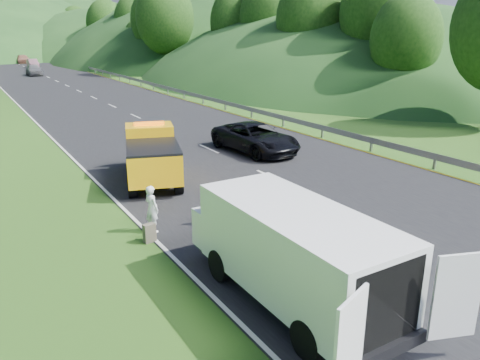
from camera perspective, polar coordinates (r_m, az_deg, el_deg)
ground at (r=16.28m, az=3.18°, el=-4.87°), size 320.00×320.00×0.00m
road_surface at (r=53.98m, az=-19.02°, el=10.20°), size 14.00×200.00×0.02m
guardrail at (r=67.83m, az=-15.35°, el=11.90°), size 0.06×140.00×1.52m
tree_line_right at (r=79.18m, az=-7.91°, el=13.11°), size 14.00×140.00×14.00m
hills_backdrop at (r=147.95m, az=-26.21°, el=13.63°), size 201.00×288.60×44.00m
tow_truck at (r=20.45m, az=-10.72°, el=3.06°), size 3.64×5.93×2.40m
white_van at (r=11.17m, az=6.30°, el=-8.38°), size 3.73×6.79×2.41m
woman at (r=15.61m, az=-10.53°, el=-6.20°), size 0.54×0.65×1.56m
child at (r=15.87m, az=-3.99°, el=-5.52°), size 0.47×0.38×0.90m
worker at (r=11.83m, az=12.04°, el=-14.64°), size 1.32×0.92×1.86m
suitcase at (r=14.78m, az=-10.98°, el=-6.37°), size 0.40×0.25×0.60m
spare_tire at (r=11.06m, az=15.14°, el=-17.45°), size 0.68×0.68×0.20m
passing_suv at (r=25.29m, az=1.86°, el=3.44°), size 2.99×5.68×1.52m
dist_car_a at (r=75.18m, az=-23.75°, el=11.57°), size 1.90×4.73×1.61m
dist_car_b at (r=91.95m, az=-23.88°, el=12.43°), size 1.52×4.36×1.44m
dist_car_c at (r=103.66m, az=-24.88°, el=12.76°), size 2.25×5.53×1.60m
dist_car_d at (r=124.16m, az=-26.10°, el=13.18°), size 1.90×4.73×1.61m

